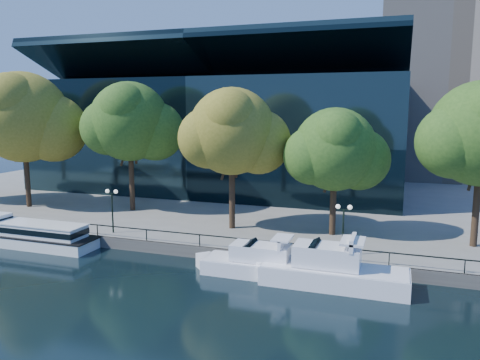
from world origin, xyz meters
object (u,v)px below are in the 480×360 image
at_px(tree_4, 336,151).
at_px(lamp_1, 112,201).
at_px(tree_2, 131,123).
at_px(tree_3, 233,133).
at_px(tree_1, 24,119).
at_px(lamp_2, 344,218).
at_px(cruiser_near, 261,263).
at_px(tour_boat, 28,234).
at_px(cruiser_far, 327,269).

xyz_separation_m(tree_4, lamp_1, (-19.27, -5.81, -4.57)).
height_order(tree_2, tree_3, tree_2).
bearing_deg(tree_1, lamp_2, -10.28).
bearing_deg(cruiser_near, tree_2, 145.99).
bearing_deg(tour_boat, tree_1, 131.90).
xyz_separation_m(cruiser_near, cruiser_far, (4.89, -0.39, 0.22)).
bearing_deg(tree_3, cruiser_far, -41.76).
bearing_deg(lamp_2, tree_1, 169.72).
bearing_deg(tree_1, tree_4, -1.27).
distance_m(tour_boat, tree_2, 15.72).
bearing_deg(tree_2, cruiser_far, -28.82).
xyz_separation_m(cruiser_far, tree_3, (-10.19, 9.10, 8.82)).
bearing_deg(tree_1, lamp_1, -22.89).
bearing_deg(tree_1, tour_boat, -48.10).
bearing_deg(tour_boat, lamp_1, 24.75).
height_order(cruiser_far, tree_2, tree_2).
bearing_deg(tree_2, lamp_2, -20.19).
distance_m(tree_1, tree_4, 34.97).
bearing_deg(cruiser_near, lamp_1, 166.50).
distance_m(tree_2, lamp_2, 26.37).
height_order(tour_boat, tree_1, tree_1).
xyz_separation_m(tour_boat, tree_1, (-8.75, 9.75, 9.93)).
xyz_separation_m(tour_boat, cruiser_far, (26.98, -0.89, 0.06)).
bearing_deg(lamp_2, tree_4, 103.93).
relative_size(tour_boat, lamp_1, 3.44).
bearing_deg(tree_3, cruiser_near, -58.68).
distance_m(cruiser_far, lamp_2, 4.96).
distance_m(cruiser_near, tree_1, 34.02).
xyz_separation_m(tree_3, lamp_2, (10.78, -5.05, -6.02)).
bearing_deg(tour_boat, tree_2, 73.18).
relative_size(tour_boat, tree_3, 1.05).
relative_size(tour_boat, tree_4, 1.22).
xyz_separation_m(tour_boat, lamp_2, (27.57, 3.16, 2.86)).
bearing_deg(tree_1, tree_3, -3.44).
relative_size(cruiser_near, tree_3, 0.81).
relative_size(tour_boat, tree_1, 0.90).
xyz_separation_m(tree_3, lamp_1, (-9.94, -5.05, -6.02)).
distance_m(tree_1, tree_3, 25.61).
xyz_separation_m(tour_boat, tree_2, (3.62, 11.97, 9.54)).
height_order(cruiser_near, tree_4, tree_4).
relative_size(cruiser_far, tree_2, 0.80).
height_order(cruiser_far, tree_3, tree_3).
xyz_separation_m(tour_boat, tree_4, (26.13, 8.97, 7.43)).
bearing_deg(tree_3, lamp_1, -153.06).
distance_m(lamp_1, lamp_2, 20.71).
relative_size(cruiser_near, lamp_1, 2.64).
height_order(tour_boat, tree_3, tree_3).
bearing_deg(cruiser_far, tour_boat, 178.12).
relative_size(tree_1, tree_4, 1.35).
bearing_deg(cruiser_near, tree_3, 121.32).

